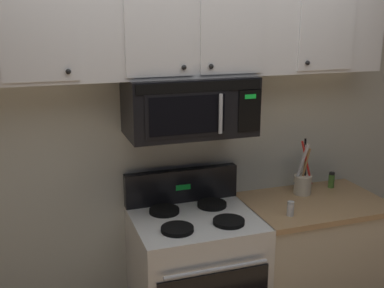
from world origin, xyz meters
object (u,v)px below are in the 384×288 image
(spice_jar, at_px, (331,180))
(over_range_microwave, at_px, (189,106))
(stove_range, at_px, (195,280))
(utensil_crock_cream, at_px, (303,181))
(salt_shaker, at_px, (291,209))

(spice_jar, bearing_deg, over_range_microwave, -176.37)
(stove_range, height_order, utensil_crock_cream, utensil_crock_cream)
(stove_range, distance_m, over_range_microwave, 1.11)
(stove_range, relative_size, salt_shaker, 12.12)
(utensil_crock_cream, distance_m, salt_shaker, 0.41)
(salt_shaker, relative_size, spice_jar, 0.82)
(stove_range, distance_m, utensil_crock_cream, 1.00)
(spice_jar, bearing_deg, salt_shaker, -146.89)
(stove_range, bearing_deg, spice_jar, 9.63)
(utensil_crock_cream, bearing_deg, over_range_microwave, -178.06)
(utensil_crock_cream, xyz_separation_m, spice_jar, (0.26, 0.04, -0.04))
(over_range_microwave, relative_size, utensil_crock_cream, 1.99)
(salt_shaker, bearing_deg, spice_jar, 33.11)
(salt_shaker, bearing_deg, stove_range, 164.23)
(stove_range, bearing_deg, utensil_crock_cream, 9.86)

